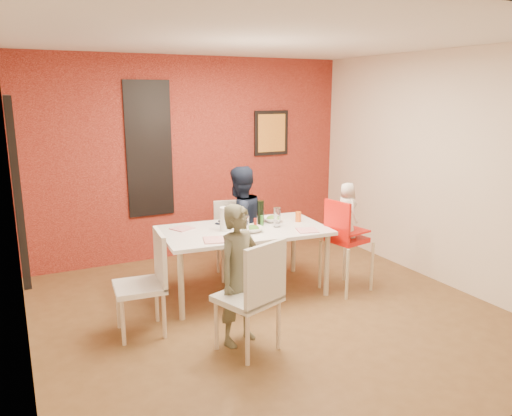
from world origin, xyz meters
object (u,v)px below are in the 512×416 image
chair_far (233,234)px  child_far (239,225)px  high_chair (344,237)px  child_near (239,275)px  paper_towel_roll (225,219)px  toddler (347,210)px  wine_bottle (261,213)px  chair_left (148,277)px  dining_table (244,234)px  chair_near (255,291)px

chair_far → child_far: 0.30m
high_chair → child_far: size_ratio=0.77×
child_near → paper_towel_roll: (0.31, 1.04, 0.24)m
child_near → toddler: bearing=-1.2°
toddler → wine_bottle: (-0.83, 0.50, -0.05)m
high_chair → toddler: 0.30m
chair_left → paper_towel_roll: 1.15m
child_far → toddler: 1.27m
child_near → high_chair: bearing=-1.2°
paper_towel_roll → chair_far: bearing=59.4°
child_near → child_far: size_ratio=0.92×
wine_bottle → paper_towel_roll: (-0.46, -0.04, -0.01)m
toddler → paper_towel_roll: (-1.28, 0.45, -0.06)m
chair_left → paper_towel_roll: paper_towel_roll is taller
chair_left → toddler: 2.30m
toddler → child_near: bearing=112.7°
wine_bottle → chair_far: bearing=101.3°
dining_table → child_far: bearing=72.6°
chair_left → child_near: size_ratio=0.76×
dining_table → chair_left: bearing=-159.0°
dining_table → paper_towel_roll: (-0.21, 0.02, 0.20)m
chair_left → child_near: bearing=55.7°
dining_table → wine_bottle: size_ratio=6.64×
chair_left → high_chair: high_chair is taller
chair_far → toddler: (0.93, -1.04, 0.42)m
chair_left → paper_towel_roll: bearing=121.1°
dining_table → chair_far: chair_far is taller
child_far → high_chair: bearing=122.5°
chair_near → toddler: 1.80m
dining_table → chair_left: size_ratio=1.93×
high_chair → chair_far: bearing=29.5°
chair_near → high_chair: 1.74m
chair_left → child_far: bearing=127.2°
dining_table → chair_near: 1.36m
wine_bottle → toddler: bearing=-31.0°
chair_near → toddler: bearing=-171.5°
dining_table → chair_left: (-1.20, -0.46, -0.14)m
wine_bottle → paper_towel_roll: bearing=-174.6°
chair_near → toddler: (1.56, 0.83, 0.37)m
dining_table → toddler: toddler is taller
chair_left → child_far: size_ratio=0.70×
child_far → paper_towel_roll: bearing=30.1°
chair_left → child_near: (0.68, -0.56, 0.10)m
dining_table → toddler: (1.07, -0.43, 0.25)m
child_near → child_far: child_far is taller
paper_towel_roll → wine_bottle: bearing=5.4°
dining_table → chair_far: (0.13, 0.60, -0.17)m
chair_far → high_chair: bearing=-36.5°
dining_table → chair_far: 0.64m
chair_far → child_far: bearing=-81.6°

